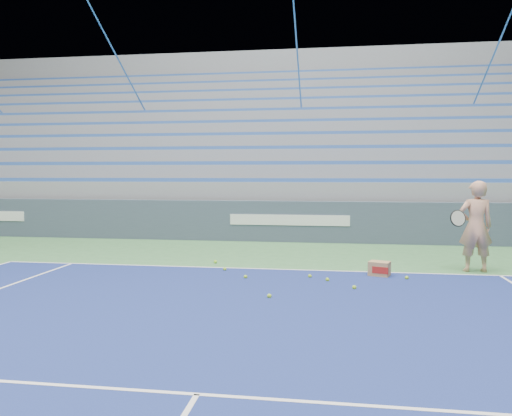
{
  "coord_description": "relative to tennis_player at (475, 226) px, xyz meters",
  "views": [
    {
      "loc": [
        1.08,
        2.49,
        1.85
      ],
      "look_at": [
        -0.4,
        12.38,
        1.15
      ],
      "focal_mm": 35.0,
      "sensor_mm": 36.0,
      "label": 1
    }
  ],
  "objects": [
    {
      "name": "tennis_player",
      "position": [
        0.0,
        0.0,
        0.0
      ],
      "size": [
        0.93,
        0.84,
        1.71
      ],
      "color": "tan",
      "rests_on": "ground"
    },
    {
      "name": "tennis_ball_5",
      "position": [
        -3.57,
        -2.56,
        -0.82
      ],
      "size": [
        0.07,
        0.07,
        0.07
      ],
      "primitive_type": "sphere",
      "color": "#A1D32B",
      "rests_on": "ground"
    },
    {
      "name": "tennis_ball_0",
      "position": [
        -2.73,
        -1.28,
        -0.82
      ],
      "size": [
        0.07,
        0.07,
        0.07
      ],
      "primitive_type": "sphere",
      "color": "#A1D32B",
      "rests_on": "ground"
    },
    {
      "name": "tennis_ball_4",
      "position": [
        -5.02,
        0.13,
        -0.82
      ],
      "size": [
        0.07,
        0.07,
        0.07
      ],
      "primitive_type": "sphere",
      "color": "#A1D32B",
      "rests_on": "ground"
    },
    {
      "name": "tennis_ball_7",
      "position": [
        -4.66,
        -0.63,
        -0.82
      ],
      "size": [
        0.07,
        0.07,
        0.07
      ],
      "primitive_type": "sphere",
      "color": "#A1D32B",
      "rests_on": "ground"
    },
    {
      "name": "ball_box",
      "position": [
        -1.81,
        -0.69,
        -0.72
      ],
      "size": [
        0.42,
        0.38,
        0.27
      ],
      "color": "#A87E51",
      "rests_on": "ground"
    },
    {
      "name": "tennis_ball_2",
      "position": [
        -2.3,
        -1.81,
        -0.82
      ],
      "size": [
        0.07,
        0.07,
        0.07
      ],
      "primitive_type": "sphere",
      "color": "#A1D32B",
      "rests_on": "ground"
    },
    {
      "name": "tennis_ball_6",
      "position": [
        -3.04,
        -1.03,
        -0.82
      ],
      "size": [
        0.07,
        0.07,
        0.07
      ],
      "primitive_type": "sphere",
      "color": "#A1D32B",
      "rests_on": "ground"
    },
    {
      "name": "bleachers",
      "position": [
        -3.78,
        9.33,
        1.5
      ],
      "size": [
        31.0,
        9.15,
        7.3
      ],
      "color": "gray",
      "rests_on": "ground"
    },
    {
      "name": "tennis_ball_3",
      "position": [
        -4.15,
        -1.26,
        -0.82
      ],
      "size": [
        0.07,
        0.07,
        0.07
      ],
      "primitive_type": "sphere",
      "color": "#A1D32B",
      "rests_on": "ground"
    },
    {
      "name": "tennis_ball_1",
      "position": [
        -1.36,
        -0.93,
        -0.82
      ],
      "size": [
        0.07,
        0.07,
        0.07
      ],
      "primitive_type": "sphere",
      "color": "#A1D32B",
      "rests_on": "ground"
    },
    {
      "name": "sponsor_barrier",
      "position": [
        -3.77,
        3.61,
        -0.31
      ],
      "size": [
        30.0,
        0.32,
        1.1
      ],
      "color": "#3B485A",
      "rests_on": "ground"
    }
  ]
}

